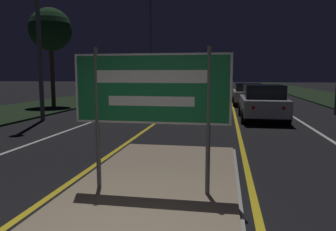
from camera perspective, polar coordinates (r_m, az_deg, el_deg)
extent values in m
cube|color=#999993|center=(5.35, -2.85, -13.62)|extent=(2.79, 6.73, 0.05)
cube|color=gray|center=(5.34, -2.85, -13.37)|extent=(2.67, 6.61, 0.10)
cube|color=black|center=(25.34, -14.90, 2.68)|extent=(5.00, 100.00, 0.08)
cube|color=gold|center=(28.12, 4.39, 3.25)|extent=(0.12, 70.00, 0.01)
cube|color=gold|center=(28.00, 10.87, 3.13)|extent=(0.12, 70.00, 0.01)
cube|color=silver|center=(28.49, -0.86, 3.32)|extent=(0.12, 70.00, 0.01)
cube|color=silver|center=(28.16, 16.20, 2.99)|extent=(0.12, 70.00, 0.01)
cube|color=silver|center=(29.20, -6.66, 3.37)|extent=(0.10, 70.00, 0.01)
cube|color=silver|center=(28.65, 22.18, 2.81)|extent=(0.10, 70.00, 0.01)
cylinder|color=#56565B|center=(5.31, -12.18, -0.61)|extent=(0.07, 0.07, 2.24)
cylinder|color=#56565B|center=(4.93, 7.04, -1.09)|extent=(0.07, 0.07, 2.24)
cube|color=#19703D|center=(5.00, -2.97, 4.67)|extent=(2.43, 0.04, 1.06)
cube|color=white|center=(4.98, -3.02, 4.65)|extent=(2.43, 0.00, 1.06)
cube|color=#19703D|center=(4.98, -3.03, 4.65)|extent=(2.36, 0.01, 1.00)
cube|color=white|center=(4.97, -3.05, 6.80)|extent=(1.70, 0.01, 0.19)
cube|color=white|center=(4.99, -3.03, 2.51)|extent=(1.34, 0.01, 0.15)
cylinder|color=#56565B|center=(32.69, -3.03, 13.13)|extent=(0.18, 0.18, 10.62)
cube|color=#B7B7BC|center=(14.42, 16.09, 1.75)|extent=(1.72, 4.05, 0.65)
cube|color=black|center=(14.14, 16.28, 4.08)|extent=(1.51, 2.11, 0.55)
sphere|color=red|center=(12.37, 14.63, 1.32)|extent=(0.14, 0.14, 0.14)
sphere|color=red|center=(12.51, 19.50, 1.20)|extent=(0.14, 0.14, 0.14)
cylinder|color=black|center=(15.63, 12.57, 1.07)|extent=(0.22, 0.61, 0.61)
cylinder|color=black|center=(15.80, 18.53, 0.93)|extent=(0.22, 0.61, 0.61)
cylinder|color=black|center=(13.14, 13.06, -0.08)|extent=(0.22, 0.61, 0.61)
cylinder|color=black|center=(13.33, 20.12, -0.23)|extent=(0.22, 0.61, 0.61)
cube|color=silver|center=(21.42, 13.69, 3.47)|extent=(1.75, 4.32, 0.58)
cube|color=black|center=(21.13, 13.77, 4.84)|extent=(1.54, 2.25, 0.47)
sphere|color=red|center=(19.25, 12.48, 3.32)|extent=(0.14, 0.14, 0.14)
sphere|color=red|center=(19.33, 15.71, 3.24)|extent=(0.14, 0.14, 0.14)
cylinder|color=black|center=(22.73, 11.34, 3.00)|extent=(0.22, 0.64, 0.64)
cylinder|color=black|center=(22.84, 15.55, 2.90)|extent=(0.22, 0.64, 0.64)
cylinder|color=black|center=(20.06, 11.52, 2.46)|extent=(0.22, 0.64, 0.64)
cylinder|color=black|center=(20.18, 16.28, 2.34)|extent=(0.22, 0.64, 0.64)
cube|color=black|center=(18.86, -1.51, 3.11)|extent=(1.85, 4.43, 0.56)
cube|color=black|center=(19.09, -1.36, 4.74)|extent=(1.63, 2.31, 0.50)
sphere|color=white|center=(16.85, -4.91, 2.84)|extent=(0.14, 0.14, 0.14)
sphere|color=white|center=(16.60, -1.07, 2.79)|extent=(0.14, 0.14, 0.14)
cylinder|color=black|center=(17.75, -5.19, 1.92)|extent=(0.22, 0.61, 0.61)
cylinder|color=black|center=(17.38, 0.46, 1.84)|extent=(0.22, 0.61, 0.61)
cylinder|color=black|center=(20.41, -3.18, 2.62)|extent=(0.22, 0.61, 0.61)
cylinder|color=black|center=(20.08, 1.75, 2.56)|extent=(0.22, 0.61, 0.61)
cube|color=#4C514C|center=(29.84, -3.46, 4.73)|extent=(1.77, 4.17, 0.64)
cube|color=black|center=(30.07, -3.36, 5.76)|extent=(1.56, 2.17, 0.42)
sphere|color=white|center=(27.97, -5.54, 4.71)|extent=(0.14, 0.14, 0.14)
sphere|color=white|center=(27.70, -3.35, 4.71)|extent=(0.14, 0.14, 0.14)
cylinder|color=black|center=(28.82, -5.69, 3.98)|extent=(0.22, 0.66, 0.66)
cylinder|color=black|center=(28.41, -2.40, 3.97)|extent=(0.22, 0.66, 0.66)
cylinder|color=black|center=(31.31, -4.42, 4.25)|extent=(0.22, 0.66, 0.66)
cylinder|color=black|center=(30.94, -1.38, 4.23)|extent=(0.22, 0.66, 0.66)
cube|color=black|center=(41.53, 0.51, 5.43)|extent=(1.79, 4.44, 0.60)
cube|color=black|center=(41.78, 0.57, 6.15)|extent=(1.58, 2.31, 0.42)
sphere|color=white|center=(39.46, -0.82, 5.45)|extent=(0.14, 0.14, 0.14)
sphere|color=white|center=(39.27, 0.78, 5.44)|extent=(0.14, 0.14, 0.14)
cylinder|color=black|center=(40.34, -1.02, 4.95)|extent=(0.22, 0.71, 0.71)
cylinder|color=black|center=(40.05, 1.39, 4.94)|extent=(0.22, 0.71, 0.71)
cylinder|color=black|center=(43.04, -0.32, 5.10)|extent=(0.22, 0.71, 0.71)
cylinder|color=black|center=(42.77, 1.94, 5.08)|extent=(0.22, 0.71, 0.71)
cylinder|color=#4C3823|center=(20.18, -19.49, 7.00)|extent=(0.24, 0.24, 3.84)
sphere|color=#19381E|center=(20.34, -19.79, 13.95)|extent=(2.40, 2.40, 2.40)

